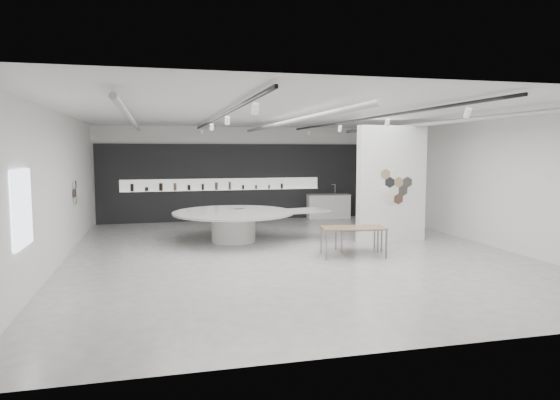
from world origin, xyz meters
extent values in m
cube|color=#BCB7B1|center=(0.00, 0.00, -0.01)|extent=(12.00, 14.00, 0.01)
cube|color=silver|center=(0.00, 0.00, 3.80)|extent=(12.00, 14.00, 0.01)
cube|color=white|center=(0.00, 7.00, 1.90)|extent=(12.00, 0.01, 3.80)
cube|color=white|center=(0.00, -7.00, 1.90)|extent=(12.00, 0.01, 3.80)
cube|color=white|center=(6.00, 0.00, 1.90)|extent=(0.01, 14.00, 3.80)
cube|color=white|center=(-6.00, 0.00, 1.90)|extent=(0.01, 14.00, 3.80)
cylinder|color=#939396|center=(-4.20, 0.50, 3.62)|extent=(0.12, 12.00, 0.12)
cylinder|color=#939396|center=(0.00, 0.50, 3.62)|extent=(0.12, 12.00, 0.12)
cylinder|color=#939396|center=(4.20, 0.50, 3.62)|extent=(0.12, 12.00, 0.12)
cube|color=black|center=(-2.00, 0.00, 3.70)|extent=(0.05, 13.00, 0.06)
cylinder|color=white|center=(-2.00, -5.00, 3.52)|extent=(0.11, 0.18, 0.21)
cylinder|color=white|center=(-2.00, -1.70, 3.52)|extent=(0.11, 0.18, 0.21)
cylinder|color=white|center=(-2.00, 1.60, 3.52)|extent=(0.11, 0.18, 0.21)
cylinder|color=white|center=(-2.00, 4.90, 3.52)|extent=(0.11, 0.18, 0.21)
cube|color=black|center=(2.00, 0.00, 3.70)|extent=(0.05, 13.00, 0.06)
cylinder|color=white|center=(2.00, -5.00, 3.52)|extent=(0.11, 0.18, 0.21)
cylinder|color=white|center=(2.00, -1.70, 3.52)|extent=(0.11, 0.18, 0.21)
cylinder|color=white|center=(2.00, 1.60, 3.52)|extent=(0.11, 0.18, 0.21)
cylinder|color=white|center=(2.00, 4.90, 3.52)|extent=(0.11, 0.18, 0.21)
cube|color=white|center=(-5.96, -3.50, 1.80)|extent=(0.05, 1.20, 1.40)
cylinder|color=white|center=(-5.97, 2.50, 1.35)|extent=(0.03, 0.28, 0.28)
cylinder|color=#97825C|center=(-5.97, 2.76, 1.35)|extent=(0.03, 0.28, 0.28)
cylinder|color=black|center=(-5.97, 2.63, 1.58)|extent=(0.03, 0.28, 0.28)
cylinder|color=#503628|center=(-5.97, 2.37, 1.58)|extent=(0.03, 0.28, 0.28)
cylinder|color=beige|center=(-5.97, 2.50, 1.81)|extent=(0.03, 0.28, 0.28)
cylinder|color=black|center=(-5.97, 2.76, 1.81)|extent=(0.03, 0.28, 0.28)
cube|color=black|center=(0.00, 6.94, 1.55)|extent=(11.80, 0.10, 3.10)
cube|color=white|center=(-1.00, 6.87, 1.48)|extent=(8.00, 0.06, 0.46)
cube|color=white|center=(-1.00, 6.81, 1.25)|extent=(8.00, 0.18, 0.02)
cylinder|color=black|center=(-4.53, 6.81, 1.41)|extent=(0.13, 0.13, 0.29)
cylinder|color=black|center=(-3.99, 6.81, 1.34)|extent=(0.13, 0.13, 0.15)
cylinder|color=black|center=(-3.44, 6.81, 1.42)|extent=(0.14, 0.14, 0.30)
cylinder|color=brown|center=(-2.90, 6.81, 1.41)|extent=(0.12, 0.12, 0.29)
cylinder|color=black|center=(-2.36, 6.81, 1.37)|extent=(0.12, 0.12, 0.21)
cylinder|color=black|center=(-1.81, 6.81, 1.39)|extent=(0.10, 0.10, 0.25)
cylinder|color=brown|center=(-1.27, 6.81, 1.42)|extent=(0.12, 0.12, 0.30)
cylinder|color=brown|center=(-0.73, 6.81, 1.42)|extent=(0.10, 0.10, 0.31)
cylinder|color=black|center=(-0.19, 6.81, 1.35)|extent=(0.09, 0.09, 0.17)
cylinder|color=brown|center=(0.36, 6.81, 1.35)|extent=(0.10, 0.10, 0.16)
cylinder|color=brown|center=(0.90, 6.81, 1.34)|extent=(0.09, 0.09, 0.15)
cylinder|color=black|center=(1.44, 6.81, 1.37)|extent=(0.09, 0.09, 0.21)
cube|color=white|center=(3.50, 1.00, 1.80)|extent=(2.20, 0.35, 3.60)
cylinder|color=beige|center=(3.50, 0.81, 1.60)|extent=(0.34, 0.03, 0.34)
cylinder|color=black|center=(3.80, 0.81, 1.60)|extent=(0.34, 0.03, 0.34)
cylinder|color=white|center=(3.20, 0.81, 1.60)|extent=(0.34, 0.03, 0.34)
cylinder|color=#97825C|center=(3.65, 0.81, 1.86)|extent=(0.34, 0.03, 0.34)
cylinder|color=black|center=(3.35, 0.81, 1.86)|extent=(0.34, 0.03, 0.34)
cylinder|color=#503628|center=(3.65, 0.81, 1.34)|extent=(0.34, 0.03, 0.34)
cylinder|color=beige|center=(3.35, 0.81, 1.34)|extent=(0.34, 0.03, 0.34)
cylinder|color=black|center=(3.95, 0.81, 1.86)|extent=(0.34, 0.03, 0.34)
cylinder|color=white|center=(3.50, 0.81, 2.12)|extent=(0.34, 0.03, 0.34)
cylinder|color=#97825C|center=(3.20, 0.81, 2.12)|extent=(0.34, 0.03, 0.34)
cylinder|color=white|center=(-1.31, 2.04, 0.44)|extent=(1.60, 1.60, 0.89)
cylinder|color=#B0ACA7|center=(-1.31, 2.04, 0.92)|extent=(4.44, 4.44, 0.06)
cube|color=#B0ACA7|center=(0.83, 1.96, 0.92)|extent=(1.85, 1.36, 0.06)
cube|color=#97825C|center=(-2.33, 1.82, 0.95)|extent=(0.29, 0.24, 0.01)
cube|color=#503628|center=(-1.03, 2.74, 0.95)|extent=(0.29, 0.24, 0.01)
cube|color=brown|center=(1.48, -0.86, 0.77)|extent=(1.78, 1.07, 0.03)
cube|color=slate|center=(0.64, -1.12, 0.38)|extent=(0.05, 0.05, 0.76)
cube|color=slate|center=(0.75, -0.37, 0.38)|extent=(0.05, 0.05, 0.76)
cube|color=slate|center=(2.22, -1.35, 0.38)|extent=(0.05, 0.05, 0.76)
cube|color=slate|center=(2.32, -0.60, 0.38)|extent=(0.05, 0.05, 0.76)
cube|color=gray|center=(1.90, -0.23, 0.62)|extent=(1.27, 0.70, 0.03)
cube|color=slate|center=(1.31, -0.46, 0.30)|extent=(0.04, 0.04, 0.61)
cube|color=slate|center=(1.34, 0.09, 0.30)|extent=(0.04, 0.04, 0.61)
cube|color=slate|center=(2.47, -0.54, 0.30)|extent=(0.04, 0.04, 0.61)
cube|color=slate|center=(2.50, 0.01, 0.30)|extent=(0.04, 0.04, 0.61)
cube|color=white|center=(3.40, 6.54, 0.49)|extent=(1.81, 0.83, 0.99)
cube|color=gray|center=(3.40, 6.54, 1.00)|extent=(1.86, 0.88, 0.03)
cylinder|color=silver|center=(3.74, 6.67, 1.22)|extent=(0.03, 0.03, 0.39)
cylinder|color=silver|center=(3.65, 6.68, 1.40)|extent=(0.18, 0.04, 0.03)
camera|label=1|loc=(-3.62, -13.20, 2.82)|focal=32.00mm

